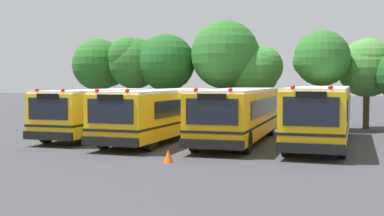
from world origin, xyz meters
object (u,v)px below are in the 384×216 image
(school_bus_2, at_px, (238,113))
(school_bus_3, at_px, (321,113))
(tree_2, at_px, (164,62))
(school_bus_1, at_px, (165,112))
(tree_1, at_px, (133,61))
(tree_4, at_px, (256,71))
(tree_3, at_px, (228,55))
(traffic_cone, at_px, (168,156))
(school_bus_0, at_px, (100,110))
(tree_5, at_px, (320,59))
(tree_0, at_px, (101,66))
(tree_6, at_px, (367,66))

(school_bus_2, height_order, school_bus_3, school_bus_3)
(school_bus_2, bearing_deg, tree_2, -51.34)
(school_bus_1, relative_size, tree_1, 1.95)
(tree_2, relative_size, tree_4, 1.18)
(tree_3, bearing_deg, school_bus_1, -98.60)
(school_bus_1, height_order, school_bus_3, school_bus_3)
(traffic_cone, bearing_deg, tree_2, 111.82)
(tree_1, height_order, tree_4, tree_1)
(school_bus_0, relative_size, school_bus_3, 0.93)
(school_bus_2, relative_size, tree_1, 1.74)
(tree_2, height_order, tree_4, tree_2)
(tree_1, relative_size, traffic_cone, 12.60)
(school_bus_0, xyz_separation_m, tree_4, (6.76, 8.48, 2.23))
(school_bus_3, xyz_separation_m, tree_5, (-0.52, 6.94, 2.77))
(school_bus_1, height_order, tree_2, tree_2)
(school_bus_3, xyz_separation_m, traffic_cone, (-4.89, -6.73, -1.23))
(school_bus_3, height_order, tree_3, tree_3)
(tree_0, xyz_separation_m, tree_2, (5.38, -1.03, 0.20))
(tree_0, xyz_separation_m, tree_1, (2.94, -0.86, 0.25))
(school_bus_0, xyz_separation_m, tree_1, (-1.95, 8.26, 2.93))
(school_bus_0, xyz_separation_m, school_bus_2, (7.57, -0.31, 0.04))
(school_bus_2, bearing_deg, tree_0, -38.55)
(tree_2, height_order, tree_3, tree_3)
(school_bus_1, bearing_deg, school_bus_0, -0.94)
(tree_2, xyz_separation_m, tree_6, (13.07, 0.56, -0.41))
(tree_5, bearing_deg, tree_6, 34.83)
(school_bus_0, bearing_deg, tree_4, -129.43)
(school_bus_2, bearing_deg, school_bus_1, -4.37)
(tree_4, xyz_separation_m, tree_5, (4.11, -1.70, 0.63))
(school_bus_1, bearing_deg, tree_3, -97.81)
(tree_3, xyz_separation_m, tree_5, (5.92, -1.30, -0.41))
(tree_1, relative_size, tree_2, 0.98)
(school_bus_2, xyz_separation_m, tree_5, (3.30, 7.09, 2.83))
(school_bus_3, distance_m, tree_1, 16.03)
(tree_2, bearing_deg, tree_5, -7.25)
(school_bus_2, bearing_deg, school_bus_3, -179.22)
(school_bus_3, distance_m, tree_2, 13.95)
(school_bus_0, distance_m, tree_0, 10.69)
(tree_1, xyz_separation_m, tree_6, (15.52, 0.40, -0.46))
(tree_1, bearing_deg, tree_0, 163.59)
(tree_3, bearing_deg, tree_5, -12.37)
(tree_5, xyz_separation_m, traffic_cone, (-4.37, -13.68, -4.00))
(school_bus_3, bearing_deg, tree_5, -85.48)
(tree_2, distance_m, tree_4, 6.31)
(tree_3, bearing_deg, tree_2, 179.71)
(school_bus_1, height_order, tree_0, tree_0)
(tree_3, bearing_deg, school_bus_3, -52.01)
(tree_5, bearing_deg, tree_1, 173.41)
(school_bus_3, bearing_deg, tree_4, -61.61)
(school_bus_0, relative_size, traffic_cone, 20.77)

